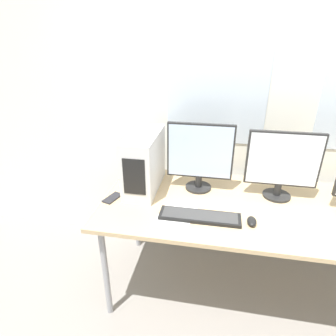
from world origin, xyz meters
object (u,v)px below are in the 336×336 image
Objects in this scene: pc_tower at (144,162)px; mouse at (252,221)px; keyboard at (200,216)px; cell_phone at (113,198)px; monitor_right_near at (282,164)px; monitor_main at (200,155)px.

pc_tower is 0.82m from mouse.
keyboard is at bearing 179.33° from mouse.
keyboard is at bearing 6.72° from cell_phone.
pc_tower is 0.93m from monitor_right_near.
monitor_main reaches higher than mouse.
cell_phone is at bearing -131.87° from pc_tower.
mouse is (0.35, -0.37, -0.24)m from monitor_main.
mouse reaches higher than keyboard.
monitor_main is 0.54m from monitor_right_near.
mouse is (-0.20, -0.36, -0.23)m from monitor_right_near.
monitor_right_near is at bearing 61.18° from mouse.
monitor_main reaches higher than monitor_right_near.
monitor_right_near reaches higher than keyboard.
monitor_right_near is 4.91× the size of mouse.
monitor_right_near reaches higher than mouse.
monitor_main reaches higher than pc_tower.
keyboard is at bearing -36.62° from pc_tower.
keyboard is (0.04, -0.37, -0.25)m from monitor_main.
pc_tower is 5.19× the size of mouse.
pc_tower is at bearing -172.26° from monitor_main.
keyboard is (-0.50, -0.35, -0.24)m from monitor_right_near.
monitor_right_near is 0.47m from mouse.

